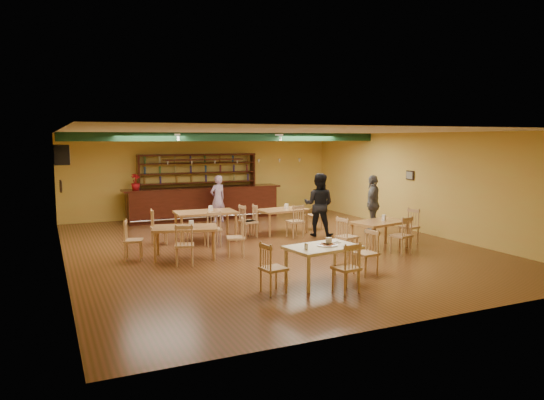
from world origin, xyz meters
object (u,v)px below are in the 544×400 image
dining_table_c (185,242)px  dining_table_d (380,235)px  dining_table_b (282,221)px  near_table (322,265)px  patron_right_a (319,205)px  bar_counter (204,203)px  dining_table_a (206,226)px  patron_bar (218,199)px

dining_table_c → dining_table_d: bearing=3.2°
dining_table_b → near_table: bearing=-114.3°
dining_table_d → near_table: bearing=-156.5°
dining_table_c → dining_table_d: dining_table_c is taller
near_table → patron_right_a: 4.97m
dining_table_b → bar_counter: bearing=103.7°
dining_table_a → dining_table_c: bearing=-117.6°
dining_table_a → dining_table_c: (-1.04, -1.76, -0.04)m
patron_right_a → patron_bar: bearing=-21.1°
dining_table_d → near_table: (-2.90, -2.10, 0.01)m
dining_table_a → patron_bar: bearing=68.6°
dining_table_b → dining_table_d: dining_table_b is taller
patron_bar → patron_right_a: bearing=100.5°
bar_counter → dining_table_d: bearing=-67.8°
dining_table_c → dining_table_a: bearing=75.6°
dining_table_b → dining_table_d: size_ratio=1.01×
patron_bar → dining_table_c: bearing=45.2°
dining_table_b → patron_bar: patron_bar is taller
near_table → dining_table_a: bearing=91.4°
dining_table_a → near_table: 5.03m
dining_table_c → patron_right_a: size_ratio=0.82×
bar_counter → near_table: 8.69m
bar_counter → dining_table_a: bearing=-105.9°
dining_table_a → patron_bar: patron_bar is taller
dining_table_d → near_table: near_table is taller
dining_table_d → patron_bar: (-2.44, 5.76, 0.44)m
bar_counter → patron_right_a: (2.16, -4.35, 0.35)m
dining_table_d → patron_bar: patron_bar is taller
bar_counter → dining_table_a: 3.88m
dining_table_a → patron_right_a: bearing=-8.0°
dining_table_a → near_table: bearing=-77.2°
patron_bar → dining_table_a: bearing=47.7°
dining_table_d → near_table: size_ratio=1.05×
dining_table_a → dining_table_d: dining_table_a is taller
dining_table_c → dining_table_d: size_ratio=1.03×
dining_table_b → patron_right_a: patron_right_a is taller
dining_table_c → patron_bar: size_ratio=0.93×
dining_table_a → dining_table_c: 2.04m
dining_table_b → dining_table_c: bearing=-158.2°
bar_counter → dining_table_a: size_ratio=3.36×
bar_counter → patron_right_a: patron_right_a is taller
patron_bar → patron_right_a: (1.91, -3.53, 0.12)m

